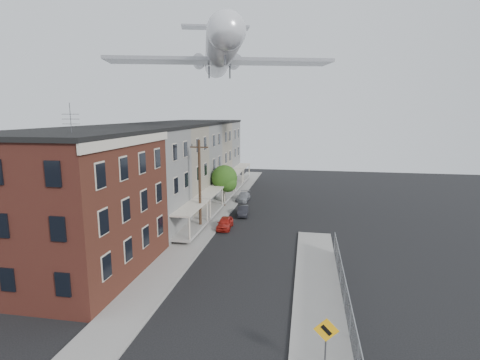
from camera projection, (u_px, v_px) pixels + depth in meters
The scene contains 19 objects.
ground at pixel (208, 348), 18.61m from camera, with size 120.00×120.00×0.00m, color black.
sidewalk_left at pixel (216, 214), 42.80m from camera, with size 3.00×62.00×0.12m, color gray.
sidewalk_right at pixel (318, 298), 23.45m from camera, with size 3.00×26.00×0.12m, color gray.
curb_left at pixel (228, 215), 42.55m from camera, with size 0.15×62.00×0.14m, color gray.
curb_right at pixel (295, 296), 23.70m from camera, with size 0.15×26.00×0.14m, color gray.
corner_building at pixel (69, 204), 26.56m from camera, with size 10.31×12.30×12.15m.
row_house_a at pixel (131, 181), 35.76m from camera, with size 11.98×7.00×10.30m.
row_house_b at pixel (159, 170), 42.54m from camera, with size 11.98×7.00×10.30m.
row_house_c at pixel (180, 162), 49.32m from camera, with size 11.98×7.00×10.30m.
row_house_d at pixel (195, 156), 56.10m from camera, with size 11.98×7.00×10.30m.
row_house_e at pixel (208, 151), 62.88m from camera, with size 11.98×7.00×10.30m.
chainlink_fence at pixel (345, 294), 22.05m from camera, with size 0.06×18.06×1.90m.
warning_sign at pixel (326, 337), 16.30m from camera, with size 1.10×0.11×2.80m.
utility_pole at pixel (200, 185), 36.18m from camera, with size 1.80×0.26×9.00m.
street_tree at pixel (225, 179), 45.96m from camera, with size 3.22×3.20×5.20m.
car_near at pixel (225, 223), 37.63m from camera, with size 1.37×3.40×1.16m, color #AC1E16.
car_mid at pixel (243, 211), 42.44m from camera, with size 1.16×3.33×1.10m, color black.
car_far at pixel (243, 197), 49.48m from camera, with size 1.52×3.75×1.09m, color gray.
airplane at pixel (219, 54), 42.18m from camera, with size 24.22×27.70×7.99m.
Camera 1 is at (4.53, -16.28, 11.55)m, focal length 28.00 mm.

